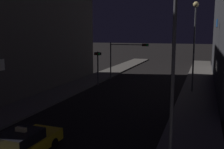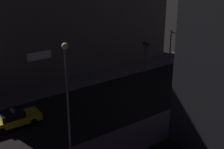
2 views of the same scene
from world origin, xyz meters
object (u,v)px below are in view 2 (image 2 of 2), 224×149
(traffic_light_left_kerb, at_px, (145,51))
(street_lamp_far_block, at_px, (218,41))
(street_lamp_near_block, at_px, (67,89))
(taxi, at_px, (14,118))
(traffic_light_overhead, at_px, (183,43))

(traffic_light_left_kerb, height_order, street_lamp_far_block, street_lamp_far_block)
(traffic_light_left_kerb, distance_m, street_lamp_far_block, 11.19)
(street_lamp_near_block, bearing_deg, street_lamp_far_block, 89.14)
(traffic_light_left_kerb, xyz_separation_m, street_lamp_far_block, (10.60, -0.61, 3.51))
(taxi, xyz_separation_m, traffic_light_left_kerb, (-3.53, 18.27, 2.07))
(taxi, bearing_deg, traffic_light_left_kerb, 100.95)
(traffic_light_overhead, relative_size, traffic_light_left_kerb, 1.29)
(traffic_light_overhead, height_order, street_lamp_far_block, street_lamp_far_block)
(traffic_light_left_kerb, bearing_deg, taxi, -79.05)
(traffic_light_overhead, xyz_separation_m, street_lamp_far_block, (8.55, -5.08, 2.75))
(traffic_light_overhead, relative_size, street_lamp_far_block, 0.57)
(taxi, relative_size, traffic_light_left_kerb, 1.14)
(traffic_light_left_kerb, relative_size, street_lamp_near_block, 0.47)
(traffic_light_overhead, bearing_deg, taxi, -86.27)
(taxi, distance_m, street_lamp_far_block, 19.82)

